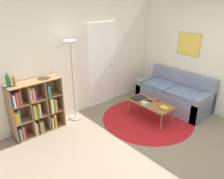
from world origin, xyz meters
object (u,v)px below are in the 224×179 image
bottle_middle (14,81)px  coffee_table (150,105)px  couch (174,95)px  laptop (139,98)px  floor_lamp (71,59)px  bowl (145,103)px  bottle_left (8,81)px  cup (158,100)px  bookshelf (36,109)px

bottle_middle → coffee_table: bearing=-25.6°
couch → laptop: (-1.00, 0.32, 0.12)m
floor_lamp → bowl: size_ratio=11.92×
bottle_left → bowl: bearing=-26.1°
cup → laptop: bearing=114.9°
floor_lamp → bottle_middle: bearing=179.2°
couch → coffee_table: (-0.98, -0.02, 0.06)m
floor_lamp → bowl: bearing=-45.1°
couch → cup: 0.82m
bowl → bottle_middle: 2.64m
bookshelf → floor_lamp: 1.23m
bottle_left → floor_lamp: bearing=-2.5°
cup → bottle_middle: 2.96m
laptop → bottle_middle: bottle_middle is taller
coffee_table → laptop: size_ratio=3.00×
floor_lamp → cup: size_ratio=25.13×
floor_lamp → bowl: floor_lamp is taller
laptop → bottle_middle: 2.65m
coffee_table → bookshelf: bearing=150.9°
bookshelf → bottle_left: size_ratio=4.42×
couch → coffee_table: bearing=-178.8°
bookshelf → bottle_middle: 0.73m
couch → bottle_left: (-3.49, 1.18, 0.91)m
bookshelf → couch: 3.31m
bowl → cup: bearing=-18.7°
bookshelf → laptop: bearing=-21.8°
coffee_table → bowl: bearing=163.9°
floor_lamp → bottle_middle: floor_lamp is taller
bookshelf → coffee_table: bearing=-29.1°
laptop → bottle_left: (-2.49, 0.86, 0.79)m
floor_lamp → laptop: floor_lamp is taller
couch → bookshelf: bearing=159.5°
cup → bottle_middle: bearing=154.7°
bowl → bottle_left: 2.74m
laptop → cup: bearing=-65.1°
couch → bowl: 1.13m
bookshelf → cup: bookshelf is taller
cup → couch: bearing=6.2°
bookshelf → laptop: (2.10, -0.84, -0.11)m
couch → cup: couch is taller
cup → bottle_left: bottle_left is taller
bowl → cup: 0.33m
laptop → bottle_left: size_ratio=1.37×
floor_lamp → bottle_left: size_ratio=7.11×
bowl → bottle_middle: (-2.27, 1.12, 0.76)m
bookshelf → couch: bookshelf is taller
laptop → floor_lamp: bearing=146.8°
bowl → bottle_middle: size_ratio=0.72×
couch → bowl: size_ratio=11.90×
bookshelf → bowl: size_ratio=7.40×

